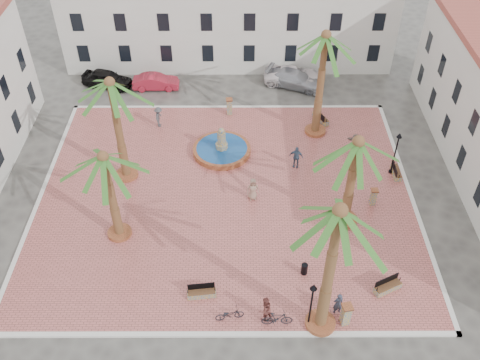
{
  "coord_description": "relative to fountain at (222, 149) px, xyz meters",
  "views": [
    {
      "loc": [
        0.94,
        -27.12,
        26.02
      ],
      "look_at": [
        1.0,
        0.0,
        1.6
      ],
      "focal_mm": 40.0,
      "sensor_mm": 36.0,
      "label": 1
    }
  ],
  "objects": [
    {
      "name": "pedestrian_fountain_a",
      "position": [
        2.26,
        -5.12,
        0.57
      ],
      "size": [
        0.94,
        0.69,
        1.76
      ],
      "primitive_type": "imported",
      "rotation": [
        0.0,
        0.0,
        0.17
      ],
      "color": "#977662",
      "rests_on": "plaza"
    },
    {
      "name": "ground",
      "position": [
        0.38,
        -4.81,
        -0.46
      ],
      "size": [
        120.0,
        120.0,
        0.0
      ],
      "primitive_type": "plane",
      "color": "#56544F",
      "rests_on": "ground"
    },
    {
      "name": "car_white",
      "position": [
        6.27,
        10.18,
        0.28
      ],
      "size": [
        5.67,
        3.25,
        1.49
      ],
      "primitive_type": "imported",
      "rotation": [
        0.0,
        0.0,
        1.42
      ],
      "color": "white",
      "rests_on": "ground"
    },
    {
      "name": "car_silver",
      "position": [
        6.34,
        9.63,
        0.3
      ],
      "size": [
        5.63,
        3.97,
        1.51
      ],
      "primitive_type": "imported",
      "rotation": [
        0.0,
        0.0,
        1.17
      ],
      "color": "#A8A9B1",
      "rests_on": "ground"
    },
    {
      "name": "bicycle_b",
      "position": [
        3.4,
        -15.21,
        0.22
      ],
      "size": [
        1.77,
        0.54,
        1.05
      ],
      "primitive_type": "imported",
      "rotation": [
        0.0,
        0.0,
        1.6
      ],
      "color": "black",
      "rests_on": "plaza"
    },
    {
      "name": "pedestrian_east",
      "position": [
        10.0,
        -0.34,
        0.64
      ],
      "size": [
        0.94,
        1.85,
        1.91
      ],
      "primitive_type": "imported",
      "rotation": [
        0.0,
        0.0,
        -1.35
      ],
      "color": "#6B5D55",
      "rests_on": "plaza"
    },
    {
      "name": "palm_sw",
      "position": [
        -6.44,
        -8.42,
        5.4
      ],
      "size": [
        5.07,
        5.07,
        6.87
      ],
      "color": "#A2532E",
      "rests_on": "plaza"
    },
    {
      "name": "cyclist_a",
      "position": [
        6.83,
        -14.41,
        0.5
      ],
      "size": [
        0.66,
        0.51,
        1.62
      ],
      "primitive_type": "imported",
      "rotation": [
        0.0,
        0.0,
        3.37
      ],
      "color": "#2E3649",
      "rests_on": "plaza"
    },
    {
      "name": "bollard_n",
      "position": [
        0.52,
        5.12,
        0.45
      ],
      "size": [
        0.58,
        0.58,
        1.47
      ],
      "rotation": [
        0.0,
        0.0,
        0.11
      ],
      "color": "gray",
      "rests_on": "plaza"
    },
    {
      "name": "bench_ne",
      "position": [
        8.03,
        4.11,
        -0.04
      ],
      "size": [
        1.24,
        1.88,
        0.96
      ],
      "rotation": [
        0.0,
        0.0,
        1.99
      ],
      "color": "gray",
      "rests_on": "plaza"
    },
    {
      "name": "bench_e",
      "position": [
        12.77,
        -2.63,
        -0.07
      ],
      "size": [
        0.5,
        1.63,
        0.86
      ],
      "rotation": [
        0.0,
        0.0,
        1.57
      ],
      "color": "gray",
      "rests_on": "plaza"
    },
    {
      "name": "bollard_se",
      "position": [
        7.17,
        -15.12,
        0.5
      ],
      "size": [
        0.66,
        0.66,
        1.56
      ],
      "rotation": [
        0.0,
        0.0,
        0.21
      ],
      "color": "gray",
      "rests_on": "plaza"
    },
    {
      "name": "lamppost_e",
      "position": [
        12.47,
        -2.35,
        2.12
      ],
      "size": [
        0.39,
        0.39,
        3.58
      ],
      "color": "black",
      "rests_on": "plaza"
    },
    {
      "name": "lamppost_s",
      "position": [
        5.15,
        -15.21,
        2.13
      ],
      "size": [
        0.39,
        0.39,
        3.6
      ],
      "color": "black",
      "rests_on": "plaza"
    },
    {
      "name": "kerb_w",
      "position": [
        -12.62,
        -4.81,
        -0.38
      ],
      "size": [
        0.3,
        22.3,
        0.16
      ],
      "primitive_type": "cube",
      "color": "silver",
      "rests_on": "ground"
    },
    {
      "name": "bollard_e",
      "position": [
        10.48,
        -5.67,
        0.38
      ],
      "size": [
        0.48,
        0.48,
        1.32
      ],
      "rotation": [
        0.0,
        0.0,
        0.02
      ],
      "color": "gray",
      "rests_on": "plaza"
    },
    {
      "name": "palm_e",
      "position": [
        8.31,
        -7.26,
        5.49
      ],
      "size": [
        5.62,
        5.62,
        7.06
      ],
      "color": "#A2532E",
      "rests_on": "plaza"
    },
    {
      "name": "kerb_e",
      "position": [
        13.38,
        -4.81,
        -0.38
      ],
      "size": [
        0.3,
        22.3,
        0.16
      ],
      "primitive_type": "cube",
      "color": "silver",
      "rests_on": "ground"
    },
    {
      "name": "fountain",
      "position": [
        0.0,
        0.0,
        0.0
      ],
      "size": [
        4.41,
        4.41,
        2.28
      ],
      "color": "#A2532E",
      "rests_on": "plaza"
    },
    {
      "name": "litter_bin",
      "position": [
        5.24,
        -11.64,
        0.08
      ],
      "size": [
        0.4,
        0.4,
        0.77
      ],
      "primitive_type": "cylinder",
      "color": "black",
      "rests_on": "plaza"
    },
    {
      "name": "bench_s",
      "position": [
        -0.87,
        -13.28,
        -0.06
      ],
      "size": [
        1.71,
        0.69,
        0.88
      ],
      "rotation": [
        0.0,
        0.0,
        0.11
      ],
      "color": "gray",
      "rests_on": "plaza"
    },
    {
      "name": "palm_ne",
      "position": [
        7.43,
        2.59,
        7.2
      ],
      "size": [
        5.46,
        5.46,
        8.82
      ],
      "color": "#A2532E",
      "rests_on": "plaza"
    },
    {
      "name": "plaza",
      "position": [
        0.38,
        -4.81,
        -0.39
      ],
      "size": [
        26.0,
        22.0,
        0.15
      ],
      "primitive_type": "cube",
      "color": "#BC5E59",
      "rests_on": "ground"
    },
    {
      "name": "bicycle_a",
      "position": [
        0.78,
        -14.85,
        0.12
      ],
      "size": [
        1.7,
        0.86,
        0.85
      ],
      "primitive_type": "imported",
      "rotation": [
        0.0,
        0.0,
        1.76
      ],
      "color": "black",
      "rests_on": "plaza"
    },
    {
      "name": "car_red",
      "position": [
        -6.09,
        9.34,
        0.21
      ],
      "size": [
        4.12,
        1.51,
        1.35
      ],
      "primitive_type": "imported",
      "rotation": [
        0.0,
        0.0,
        1.59
      ],
      "color": "#B12034",
      "rests_on": "ground"
    },
    {
      "name": "palm_s",
      "position": [
        5.82,
        -15.21,
        7.71
      ],
      "size": [
        5.52,
        5.52,
        9.36
      ],
      "color": "#A2532E",
      "rests_on": "plaza"
    },
    {
      "name": "kerb_s",
      "position": [
        0.38,
        -15.81,
        -0.38
      ],
      "size": [
        26.3,
        0.3,
        0.16
      ],
      "primitive_type": "cube",
      "color": "silver",
      "rests_on": "ground"
    },
    {
      "name": "cyclist_b",
      "position": [
        2.73,
        -14.8,
        0.56
      ],
      "size": [
        1.07,
        1.02,
        1.74
      ],
      "primitive_type": "imported",
      "rotation": [
        0.0,
        0.0,
        3.74
      ],
      "color": "brown",
      "rests_on": "plaza"
    },
    {
      "name": "pedestrian_fountain_b",
      "position": [
        5.52,
        -1.67,
        0.59
      ],
      "size": [
        1.13,
        0.69,
        1.8
      ],
      "primitive_type": "imported",
      "rotation": [
        0.0,
        0.0,
        -0.26
      ],
      "color": "#374A61",
      "rests_on": "plaza"
    },
    {
      "name": "building_north",
      "position": [
        0.38,
        15.19,
        4.31
      ],
      "size": [
        30.4,
        7.4,
        9.5
      ],
      "color": "silver",
      "rests_on": "ground"
    },
    {
      "name": "pedestrian_north",
      "position": [
        -5.13,
        3.44,
        0.57
      ],
      "size": [
        0.74,
        1.19,
        1.77
      ],
      "primitive_type": "imported",
      "rotation": [
        0.0,
        0.0,
        1.49
      ],
      "color": "#424246",
      "rests_on": "plaza"
    },
    {
      "name": "palm_nw",
      "position": [
        -6.87,
        -2.68,
        6.67
      ],
      "size": [
        5.3,
        5.3,
        8.24
      ],
      "color": "#A2532E",
      "rests_on": "plaza"
    },
    {
      "name": "bench_se",
      "position": [
        10.02,
        -12.88,
        -0.05
      ],
      "size": [
        1.8,
        1.24,
        0.92
      ],
      "rotation": [
        0.0,
        0.0,
        0.45
      ],
      "color": "gray",
      "rests_on": "plaza"
    },
    {
      "name": "car_black",
      "position": [
        -10.51,
        9.7,
        0.31
      ],
      "size": [
        4.83,
        2.96,
        1.54
      ],
      "primitive_type": "imported",
      "rotation": [
        0.0,
        0.0,
        1.3
      ],
      "color": "black",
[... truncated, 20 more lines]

